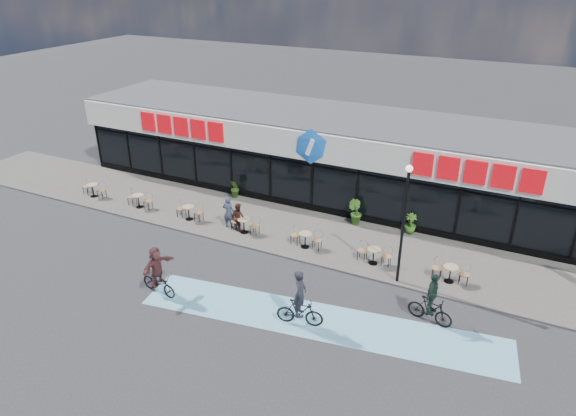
{
  "coord_description": "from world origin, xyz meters",
  "views": [
    {
      "loc": [
        9.73,
        -16.04,
        12.27
      ],
      "look_at": [
        0.27,
        3.5,
        1.79
      ],
      "focal_mm": 32.0,
      "sensor_mm": 36.0,
      "label": 1
    }
  ],
  "objects_px": {
    "potted_plant_mid": "(355,212)",
    "patron_left": "(229,212)",
    "lamp_post": "(404,215)",
    "cyclist_b": "(431,304)",
    "patron_right": "(238,217)",
    "potted_plant_left": "(235,189)",
    "bistro_set_0": "(94,188)",
    "cyclist_a": "(300,305)",
    "potted_plant_right": "(411,224)"
  },
  "relations": [
    {
      "from": "potted_plant_mid",
      "to": "patron_left",
      "type": "bearing_deg",
      "value": -150.59
    },
    {
      "from": "lamp_post",
      "to": "cyclist_b",
      "type": "bearing_deg",
      "value": -49.09
    },
    {
      "from": "patron_left",
      "to": "patron_right",
      "type": "relative_size",
      "value": 1.16
    },
    {
      "from": "potted_plant_left",
      "to": "potted_plant_mid",
      "type": "height_order",
      "value": "potted_plant_mid"
    },
    {
      "from": "patron_left",
      "to": "bistro_set_0",
      "type": "bearing_deg",
      "value": -7.52
    },
    {
      "from": "bistro_set_0",
      "to": "cyclist_b",
      "type": "distance_m",
      "value": 19.9
    },
    {
      "from": "potted_plant_left",
      "to": "cyclist_a",
      "type": "distance_m",
      "value": 11.71
    },
    {
      "from": "patron_left",
      "to": "cyclist_b",
      "type": "distance_m",
      "value": 11.14
    },
    {
      "from": "cyclist_a",
      "to": "cyclist_b",
      "type": "distance_m",
      "value": 4.87
    },
    {
      "from": "lamp_post",
      "to": "potted_plant_left",
      "type": "distance_m",
      "value": 11.66
    },
    {
      "from": "potted_plant_mid",
      "to": "patron_right",
      "type": "bearing_deg",
      "value": -147.84
    },
    {
      "from": "cyclist_a",
      "to": "cyclist_b",
      "type": "height_order",
      "value": "cyclist_a"
    },
    {
      "from": "lamp_post",
      "to": "patron_left",
      "type": "distance_m",
      "value": 9.28
    },
    {
      "from": "lamp_post",
      "to": "potted_plant_mid",
      "type": "height_order",
      "value": "lamp_post"
    },
    {
      "from": "patron_right",
      "to": "cyclist_a",
      "type": "distance_m",
      "value": 7.89
    },
    {
      "from": "lamp_post",
      "to": "cyclist_b",
      "type": "height_order",
      "value": "lamp_post"
    },
    {
      "from": "bistro_set_0",
      "to": "potted_plant_right",
      "type": "bearing_deg",
      "value": 11.27
    },
    {
      "from": "lamp_post",
      "to": "cyclist_a",
      "type": "distance_m",
      "value": 5.5
    },
    {
      "from": "bistro_set_0",
      "to": "cyclist_b",
      "type": "relative_size",
      "value": 0.74
    },
    {
      "from": "potted_plant_left",
      "to": "cyclist_b",
      "type": "height_order",
      "value": "cyclist_b"
    },
    {
      "from": "cyclist_b",
      "to": "patron_right",
      "type": "bearing_deg",
      "value": 163.04
    },
    {
      "from": "lamp_post",
      "to": "cyclist_a",
      "type": "height_order",
      "value": "lamp_post"
    },
    {
      "from": "potted_plant_left",
      "to": "lamp_post",
      "type": "bearing_deg",
      "value": -22.18
    },
    {
      "from": "potted_plant_left",
      "to": "patron_left",
      "type": "relative_size",
      "value": 0.65
    },
    {
      "from": "patron_left",
      "to": "patron_right",
      "type": "xyz_separation_m",
      "value": [
        0.57,
        -0.01,
        -0.12
      ]
    },
    {
      "from": "potted_plant_mid",
      "to": "patron_left",
      "type": "relative_size",
      "value": 0.77
    },
    {
      "from": "potted_plant_left",
      "to": "potted_plant_mid",
      "type": "relative_size",
      "value": 0.85
    },
    {
      "from": "cyclist_a",
      "to": "lamp_post",
      "type": "bearing_deg",
      "value": 59.12
    },
    {
      "from": "cyclist_b",
      "to": "potted_plant_mid",
      "type": "bearing_deg",
      "value": 129.34
    },
    {
      "from": "potted_plant_mid",
      "to": "cyclist_b",
      "type": "bearing_deg",
      "value": -50.66
    },
    {
      "from": "potted_plant_mid",
      "to": "potted_plant_right",
      "type": "distance_m",
      "value": 2.81
    },
    {
      "from": "lamp_post",
      "to": "potted_plant_mid",
      "type": "bearing_deg",
      "value": 128.56
    },
    {
      "from": "bistro_set_0",
      "to": "potted_plant_right",
      "type": "distance_m",
      "value": 17.7
    },
    {
      "from": "potted_plant_mid",
      "to": "cyclist_a",
      "type": "distance_m",
      "value": 8.53
    },
    {
      "from": "potted_plant_left",
      "to": "potted_plant_right",
      "type": "xyz_separation_m",
      "value": [
        9.98,
        0.15,
        -0.03
      ]
    },
    {
      "from": "potted_plant_right",
      "to": "patron_right",
      "type": "height_order",
      "value": "patron_right"
    },
    {
      "from": "potted_plant_mid",
      "to": "potted_plant_right",
      "type": "relative_size",
      "value": 1.25
    },
    {
      "from": "cyclist_b",
      "to": "lamp_post",
      "type": "bearing_deg",
      "value": 130.91
    },
    {
      "from": "patron_right",
      "to": "cyclist_b",
      "type": "distance_m",
      "value": 10.59
    },
    {
      "from": "potted_plant_right",
      "to": "cyclist_a",
      "type": "relative_size",
      "value": 0.44
    },
    {
      "from": "potted_plant_right",
      "to": "cyclist_a",
      "type": "distance_m",
      "value": 8.95
    },
    {
      "from": "patron_left",
      "to": "cyclist_b",
      "type": "bearing_deg",
      "value": 155.83
    },
    {
      "from": "patron_right",
      "to": "potted_plant_right",
      "type": "bearing_deg",
      "value": -136.11
    },
    {
      "from": "patron_left",
      "to": "patron_right",
      "type": "distance_m",
      "value": 0.58
    },
    {
      "from": "potted_plant_left",
      "to": "cyclist_b",
      "type": "xyz_separation_m",
      "value": [
        12.29,
        -6.33,
        0.19
      ]
    },
    {
      "from": "patron_left",
      "to": "patron_right",
      "type": "bearing_deg",
      "value": 171.25
    },
    {
      "from": "bistro_set_0",
      "to": "cyclist_b",
      "type": "bearing_deg",
      "value": -8.72
    },
    {
      "from": "potted_plant_mid",
      "to": "potted_plant_right",
      "type": "bearing_deg",
      "value": 4.72
    },
    {
      "from": "patron_right",
      "to": "cyclist_a",
      "type": "xyz_separation_m",
      "value": [
        5.81,
        -5.33,
        0.04
      ]
    },
    {
      "from": "cyclist_a",
      "to": "cyclist_b",
      "type": "xyz_separation_m",
      "value": [
        4.32,
        2.24,
        -0.03
      ]
    }
  ]
}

